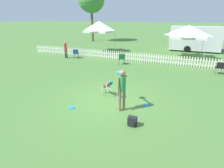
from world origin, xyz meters
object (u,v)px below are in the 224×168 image
object	(u,v)px
canopy_tent_secondary	(188,32)
frisbee_near_dog	(71,108)
leaping_dog	(107,85)
folding_chair_blue_left	(76,53)
canopy_tent_main	(99,27)
frisbee_near_handler	(145,105)
folding_chair_green_right	(220,67)
backpack_on_grass	(132,121)
folding_chair_center	(122,58)
spectator_standing	(66,48)
equipment_trailer	(195,38)
handler_person	(122,85)

from	to	relation	value
canopy_tent_secondary	frisbee_near_dog	bearing A→B (deg)	-109.69
leaping_dog	folding_chair_blue_left	xyz separation A→B (m)	(-5.95, 6.38, -0.04)
frisbee_near_dog	canopy_tent_secondary	xyz separation A→B (m)	(4.24, 11.85, 2.38)
leaping_dog	canopy_tent_secondary	xyz separation A→B (m)	(3.35, 10.13, 1.85)
canopy_tent_main	frisbee_near_handler	bearing A→B (deg)	-54.73
folding_chair_green_right	frisbee_near_dog	bearing A→B (deg)	45.03
backpack_on_grass	folding_chair_center	world-z (taller)	folding_chair_center
canopy_tent_secondary	spectator_standing	bearing A→B (deg)	-158.74
leaping_dog	equipment_trailer	world-z (taller)	equipment_trailer
leaping_dog	frisbee_near_dog	xyz separation A→B (m)	(-0.89, -1.72, -0.53)
backpack_on_grass	canopy_tent_secondary	size ratio (longest dim) A/B	0.12
frisbee_near_handler	canopy_tent_main	bearing A→B (deg)	125.27
canopy_tent_main	equipment_trailer	xyz separation A→B (m)	(9.37, 4.74, -1.25)
backpack_on_grass	canopy_tent_main	xyz separation A→B (m)	(-7.10, 11.88, 2.46)
handler_person	canopy_tent_main	size ratio (longest dim) A/B	0.54
folding_chair_center	spectator_standing	xyz separation A→B (m)	(-5.55, 0.22, 0.40)
leaping_dog	handler_person	bearing A→B (deg)	90.45
handler_person	frisbee_near_handler	size ratio (longest dim) A/B	6.73
leaping_dog	backpack_on_grass	size ratio (longest dim) A/B	2.71
folding_chair_center	folding_chair_green_right	world-z (taller)	folding_chair_center
leaping_dog	frisbee_near_handler	world-z (taller)	leaping_dog
spectator_standing	folding_chair_blue_left	bearing A→B (deg)	-161.92
backpack_on_grass	spectator_standing	bearing A→B (deg)	137.07
handler_person	equipment_trailer	bearing A→B (deg)	31.94
frisbee_near_handler	folding_chair_center	xyz separation A→B (m)	(-3.30, 6.22, 0.51)
frisbee_near_dog	spectator_standing	xyz separation A→B (m)	(-5.97, 7.87, 0.91)
folding_chair_center	frisbee_near_handler	bearing A→B (deg)	95.89
folding_chair_green_right	canopy_tent_secondary	world-z (taller)	canopy_tent_secondary
canopy_tent_main	equipment_trailer	bearing A→B (deg)	26.82
folding_chair_center	equipment_trailer	bearing A→B (deg)	-144.08
folding_chair_center	canopy_tent_main	size ratio (longest dim) A/B	0.27
folding_chair_green_right	folding_chair_blue_left	bearing A→B (deg)	-7.03
equipment_trailer	handler_person	bearing A→B (deg)	-102.39
folding_chair_green_right	canopy_tent_main	world-z (taller)	canopy_tent_main
frisbee_near_handler	folding_chair_center	world-z (taller)	folding_chair_center
leaping_dog	folding_chair_green_right	distance (m)	8.14
folding_chair_center	backpack_on_grass	bearing A→B (deg)	89.88
canopy_tent_main	frisbee_near_dog	bearing A→B (deg)	-69.53
backpack_on_grass	equipment_trailer	distance (m)	16.82
frisbee_near_handler	canopy_tent_main	size ratio (longest dim) A/B	0.08
folding_chair_green_right	canopy_tent_secondary	distance (m)	5.09
frisbee_near_handler	folding_chair_green_right	distance (m)	7.21
frisbee_near_handler	equipment_trailer	distance (m)	15.16
backpack_on_grass	leaping_dog	bearing A→B (deg)	133.42
spectator_standing	frisbee_near_dog	bearing A→B (deg)	131.19
canopy_tent_secondary	equipment_trailer	bearing A→B (deg)	80.13
handler_person	leaping_dog	xyz separation A→B (m)	(-1.12, 1.02, -0.55)
handler_person	leaping_dog	bearing A→B (deg)	90.45
leaping_dog	folding_chair_center	xyz separation A→B (m)	(-1.32, 5.93, -0.02)
canopy_tent_secondary	spectator_standing	size ratio (longest dim) A/B	1.91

